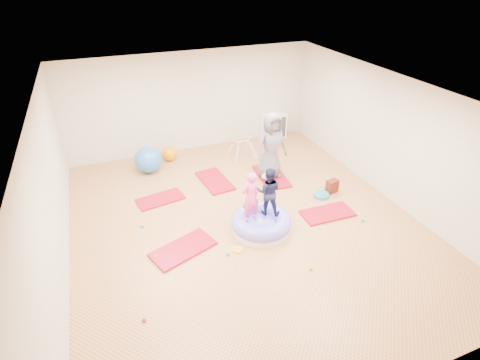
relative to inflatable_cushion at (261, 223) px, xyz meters
name	(u,v)px	position (x,y,z in m)	size (l,w,h in m)	color
room	(246,165)	(-0.23, 0.31, 1.25)	(7.01, 8.01, 2.81)	#D3854E
gym_mat_front_left	(183,249)	(-1.67, -0.05, -0.13)	(1.23, 0.61, 0.05)	#A41927
gym_mat_mid_left	(160,199)	(-1.73, 1.86, -0.13)	(1.07, 0.53, 0.04)	#A41927
gym_mat_center_back	(215,181)	(-0.29, 2.18, -0.13)	(1.22, 0.61, 0.05)	#A41927
gym_mat_right	(327,213)	(1.58, -0.06, -0.13)	(1.14, 0.57, 0.05)	#A41927
gym_mat_rear_right	(271,176)	(1.14, 1.87, -0.13)	(1.28, 0.64, 0.05)	#A41927
inflatable_cushion	(261,223)	(0.00, 0.00, 0.00)	(1.26, 1.26, 0.40)	white
child_pink	(250,195)	(-0.25, 0.00, 0.75)	(0.40, 0.26, 1.09)	#FC44A1
child_navy	(269,189)	(0.18, 0.08, 0.73)	(0.51, 0.40, 1.04)	#171A3A
adult_caregiver	(271,146)	(1.10, 1.88, 0.75)	(0.83, 0.54, 1.69)	slate
infant	(268,176)	(0.96, 1.69, 0.00)	(0.33, 0.34, 0.20)	#85B3CC
ball_pit_balls	(231,240)	(-0.72, -0.14, -0.12)	(4.84, 3.61, 0.07)	red
exercise_ball_blue	(148,160)	(-1.73, 3.32, 0.20)	(0.70, 0.70, 0.70)	blue
exercise_ball_orange	(169,154)	(-1.10, 3.76, 0.05)	(0.40, 0.40, 0.40)	orange
infant_play_gym	(242,146)	(0.86, 3.19, 0.18)	(0.66, 0.63, 0.51)	white
cube_shelf	(273,126)	(2.27, 4.10, 0.23)	(0.76, 0.38, 0.76)	white
balance_disc	(321,195)	(1.83, 0.60, -0.11)	(0.37, 0.37, 0.08)	teal
backpack	(332,186)	(2.18, 0.68, 0.01)	(0.28, 0.17, 0.32)	#A0321C
yellow_toy	(238,250)	(-0.69, -0.44, -0.14)	(0.20, 0.20, 0.03)	gold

